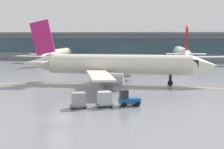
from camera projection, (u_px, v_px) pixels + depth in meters
name	position (u px, v px, depth m)	size (l,w,h in m)	color
ground_plane	(57.00, 118.00, 39.97)	(400.00, 400.00, 0.00)	slate
taxiway_centreline_stripe	(118.00, 86.00, 64.39)	(110.00, 0.36, 0.01)	yellow
terminal_concourse	(146.00, 46.00, 128.39)	(186.53, 11.00, 9.60)	#8C939E
gate_airplane_1	(58.00, 54.00, 112.95)	(27.00, 29.02, 9.62)	silver
gate_airplane_2	(182.00, 54.00, 106.20)	(31.52, 34.06, 11.27)	silver
taxiing_regional_jet	(118.00, 65.00, 66.01)	(35.42, 32.93, 11.74)	silver
baggage_tug	(128.00, 99.00, 46.69)	(2.94, 2.41, 2.10)	#194C8C
cargo_dolly_lead	(105.00, 99.00, 46.02)	(2.57, 2.31, 1.94)	#595B60
cargo_dolly_trailing	(79.00, 100.00, 45.31)	(2.57, 2.31, 1.94)	#595B60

